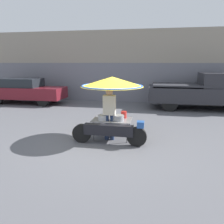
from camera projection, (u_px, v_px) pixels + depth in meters
ground_plane at (109, 144)px, 6.64m from camera, size 36.00×36.00×0.00m
shopfront_building at (134, 67)px, 14.26m from camera, size 28.00×2.06×4.36m
vendor_motorcycle_cart at (112, 91)px, 6.79m from camera, size 2.27×1.97×1.99m
vendor_person at (109, 111)px, 6.84m from camera, size 0.38×0.22×1.66m
parked_car at (25, 90)px, 13.13m from camera, size 4.67×1.66×1.50m
pickup_truck at (203, 92)px, 11.40m from camera, size 5.33×1.94×1.90m
potted_plant at (4, 91)px, 14.54m from camera, size 0.77×0.77×1.01m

